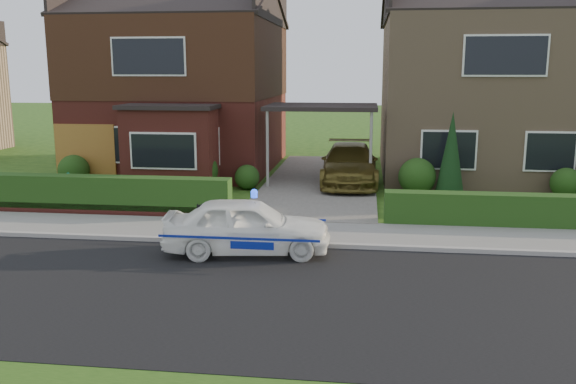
# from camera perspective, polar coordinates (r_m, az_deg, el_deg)

# --- Properties ---
(ground) EXTENTS (120.00, 120.00, 0.00)m
(ground) POSITION_cam_1_polar(r_m,az_deg,el_deg) (11.08, -1.15, -9.62)
(ground) COLOR #234712
(ground) RESTS_ON ground
(road) EXTENTS (60.00, 6.00, 0.02)m
(road) POSITION_cam_1_polar(r_m,az_deg,el_deg) (11.08, -1.15, -9.62)
(road) COLOR black
(road) RESTS_ON ground
(kerb) EXTENTS (60.00, 0.16, 0.12)m
(kerb) POSITION_cam_1_polar(r_m,az_deg,el_deg) (13.93, 0.70, -4.92)
(kerb) COLOR #9E9993
(kerb) RESTS_ON ground
(sidewalk) EXTENTS (60.00, 2.00, 0.10)m
(sidewalk) POSITION_cam_1_polar(r_m,az_deg,el_deg) (14.94, 1.17, -3.84)
(sidewalk) COLOR slate
(sidewalk) RESTS_ON ground
(driveway) EXTENTS (3.80, 12.00, 0.12)m
(driveway) POSITION_cam_1_polar(r_m,az_deg,el_deg) (21.64, 3.13, 0.96)
(driveway) COLOR #666059
(driveway) RESTS_ON ground
(house_left) EXTENTS (7.50, 9.53, 7.25)m
(house_left) POSITION_cam_1_polar(r_m,az_deg,el_deg) (25.22, -9.73, 10.87)
(house_left) COLOR maroon
(house_left) RESTS_ON ground
(house_right) EXTENTS (7.50, 8.06, 7.25)m
(house_right) POSITION_cam_1_polar(r_m,az_deg,el_deg) (24.60, 17.59, 10.15)
(house_right) COLOR #9B7C5F
(house_right) RESTS_ON ground
(carport_link) EXTENTS (3.80, 3.00, 2.77)m
(carport_link) POSITION_cam_1_polar(r_m,az_deg,el_deg) (21.28, 3.20, 7.83)
(carport_link) COLOR black
(carport_link) RESTS_ON ground
(garage_door) EXTENTS (2.20, 0.10, 2.10)m
(garage_door) POSITION_cam_1_polar(r_m,az_deg,el_deg) (22.63, -18.40, 3.39)
(garage_door) COLOR brown
(garage_door) RESTS_ON ground
(dwarf_wall) EXTENTS (7.70, 0.25, 0.36)m
(dwarf_wall) POSITION_cam_1_polar(r_m,az_deg,el_deg) (17.59, -17.53, -1.60)
(dwarf_wall) COLOR maroon
(dwarf_wall) RESTS_ON ground
(hedge_left) EXTENTS (7.50, 0.55, 0.90)m
(hedge_left) POSITION_cam_1_polar(r_m,az_deg,el_deg) (17.76, -17.30, -2.06)
(hedge_left) COLOR #183711
(hedge_left) RESTS_ON ground
(hedge_right) EXTENTS (7.50, 0.55, 0.80)m
(hedge_right) POSITION_cam_1_polar(r_m,az_deg,el_deg) (16.64, 21.98, -3.27)
(hedge_right) COLOR #183711
(hedge_right) RESTS_ON ground
(shrub_left_far) EXTENTS (1.08, 1.08, 1.08)m
(shrub_left_far) POSITION_cam_1_polar(r_m,az_deg,el_deg) (22.40, -19.41, 1.93)
(shrub_left_far) COLOR #183711
(shrub_left_far) RESTS_ON ground
(shrub_left_mid) EXTENTS (1.32, 1.32, 1.32)m
(shrub_left_mid) POSITION_cam_1_polar(r_m,az_deg,el_deg) (20.57, -8.40, 2.00)
(shrub_left_mid) COLOR #183711
(shrub_left_mid) RESTS_ON ground
(shrub_left_near) EXTENTS (0.84, 0.84, 0.84)m
(shrub_left_near) POSITION_cam_1_polar(r_m,az_deg,el_deg) (20.53, -3.85, 1.40)
(shrub_left_near) COLOR #183711
(shrub_left_near) RESTS_ON ground
(shrub_right_near) EXTENTS (1.20, 1.20, 1.20)m
(shrub_right_near) POSITION_cam_1_polar(r_m,az_deg,el_deg) (19.99, 11.99, 1.43)
(shrub_right_near) COLOR #183711
(shrub_right_near) RESTS_ON ground
(shrub_right_mid) EXTENTS (0.96, 0.96, 0.96)m
(shrub_right_mid) POSITION_cam_1_polar(r_m,az_deg,el_deg) (20.99, 24.57, 0.78)
(shrub_right_mid) COLOR #183711
(shrub_right_mid) RESTS_ON ground
(conifer_a) EXTENTS (0.90, 0.90, 2.60)m
(conifer_a) POSITION_cam_1_polar(r_m,az_deg,el_deg) (19.79, 15.01, 3.24)
(conifer_a) COLOR black
(conifer_a) RESTS_ON ground
(police_car) EXTENTS (3.33, 3.78, 1.40)m
(police_car) POSITION_cam_1_polar(r_m,az_deg,el_deg) (13.31, -3.85, -3.23)
(police_car) COLOR white
(police_car) RESTS_ON ground
(driveway_car) EXTENTS (1.99, 4.68, 1.35)m
(driveway_car) POSITION_cam_1_polar(r_m,az_deg,el_deg) (20.96, 5.78, 2.61)
(driveway_car) COLOR brown
(driveway_car) RESTS_ON driveway
(potted_plant_a) EXTENTS (0.51, 0.42, 0.82)m
(potted_plant_a) POSITION_cam_1_polar(r_m,az_deg,el_deg) (20.11, -19.87, 0.50)
(potted_plant_a) COLOR gray
(potted_plant_a) RESTS_ON ground
(potted_plant_b) EXTENTS (0.51, 0.46, 0.77)m
(potted_plant_b) POSITION_cam_1_polar(r_m,az_deg,el_deg) (20.18, -22.58, 0.27)
(potted_plant_b) COLOR gray
(potted_plant_b) RESTS_ON ground
(potted_plant_c) EXTENTS (0.47, 0.47, 0.69)m
(potted_plant_c) POSITION_cam_1_polar(r_m,az_deg,el_deg) (17.25, -8.18, -0.87)
(potted_plant_c) COLOR gray
(potted_plant_c) RESTS_ON ground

